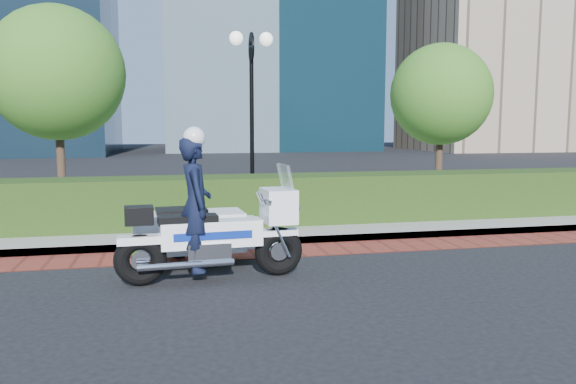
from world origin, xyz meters
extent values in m
plane|color=black|center=(0.00, 0.00, 0.00)|extent=(120.00, 120.00, 0.00)
cube|color=maroon|center=(0.00, 1.50, 0.01)|extent=(60.00, 1.00, 0.01)
cube|color=gray|center=(0.00, 6.00, 0.07)|extent=(60.00, 8.00, 0.15)
cube|color=black|center=(0.00, 3.60, 0.65)|extent=(18.00, 1.20, 1.00)
cylinder|color=black|center=(1.00, 5.20, 0.30)|extent=(0.30, 0.30, 0.30)
cylinder|color=black|center=(1.00, 5.20, 2.15)|extent=(0.10, 0.10, 3.70)
cylinder|color=black|center=(1.00, 5.20, 4.00)|extent=(0.04, 0.70, 0.70)
sphere|color=white|center=(0.65, 5.20, 4.20)|extent=(0.32, 0.32, 0.32)
sphere|color=white|center=(1.35, 5.20, 4.20)|extent=(0.32, 0.32, 0.32)
cylinder|color=#332319|center=(-3.50, 6.50, 1.23)|extent=(0.20, 0.20, 2.17)
sphere|color=#30681A|center=(-3.50, 6.50, 3.44)|extent=(3.20, 3.20, 3.20)
cylinder|color=#332319|center=(6.50, 6.50, 1.11)|extent=(0.20, 0.20, 1.92)
sphere|color=#30681A|center=(6.50, 6.50, 3.05)|extent=(2.80, 2.80, 2.80)
torus|color=black|center=(-1.38, -0.17, 0.36)|extent=(0.74, 0.27, 0.72)
torus|color=black|center=(0.59, -0.03, 0.36)|extent=(0.74, 0.27, 0.72)
cube|color=white|center=(-0.40, -0.10, 0.68)|extent=(1.45, 0.45, 0.37)
cube|color=silver|center=(-0.45, -0.11, 0.42)|extent=(0.63, 0.48, 0.31)
cube|color=white|center=(0.59, -0.03, 1.04)|extent=(0.48, 0.63, 0.49)
cube|color=silver|center=(0.70, -0.03, 1.43)|extent=(0.17, 0.56, 0.44)
cube|color=black|center=(-0.73, -0.12, 0.90)|extent=(0.84, 0.39, 0.11)
cube|color=black|center=(-1.38, -0.17, 0.99)|extent=(0.41, 0.38, 0.24)
cube|color=white|center=(-0.68, 0.81, 0.55)|extent=(1.75, 0.88, 0.60)
cube|color=black|center=(-0.79, 0.81, 0.88)|extent=(0.80, 0.60, 0.09)
torus|color=black|center=(-0.83, 1.33, 0.27)|extent=(0.56, 0.21, 0.55)
imported|color=black|center=(-0.62, -0.12, 1.11)|extent=(0.50, 0.72, 1.89)
sphere|color=white|center=(-0.62, -0.12, 2.04)|extent=(0.31, 0.31, 0.31)
camera|label=1|loc=(-1.01, -7.99, 2.21)|focal=35.00mm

